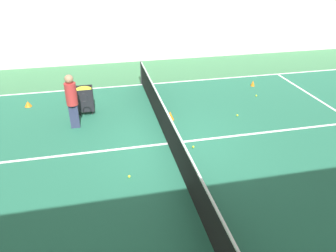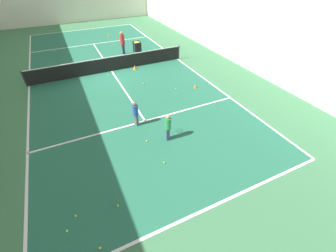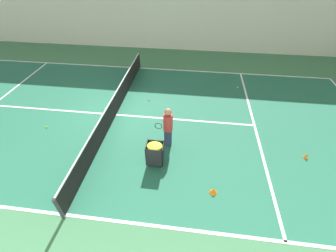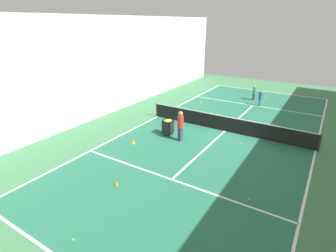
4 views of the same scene
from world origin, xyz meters
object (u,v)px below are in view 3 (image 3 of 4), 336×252
tennis_net (114,106)px  training_cone_1 (95,133)px  coach_at_net (168,125)px  training_cone_0 (214,191)px  ball_cart (155,150)px

tennis_net → training_cone_1: 1.62m
tennis_net → training_cone_1: tennis_net is taller
coach_at_net → training_cone_1: coach_at_net is taller
tennis_net → training_cone_0: (3.72, 4.44, -0.41)m
ball_cart → training_cone_0: (1.01, 2.08, -0.57)m
coach_at_net → training_cone_0: coach_at_net is taller
ball_cart → training_cone_1: ball_cart is taller
training_cone_1 → coach_at_net: bearing=87.3°
training_cone_0 → coach_at_net: bearing=-139.4°
training_cone_0 → ball_cart: bearing=-115.9°
tennis_net → ball_cart: (2.71, 2.36, 0.16)m
tennis_net → coach_at_net: (1.68, 2.69, 0.51)m
ball_cart → training_cone_0: size_ratio=3.69×
tennis_net → training_cone_0: tennis_net is taller
training_cone_0 → tennis_net: bearing=-130.0°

